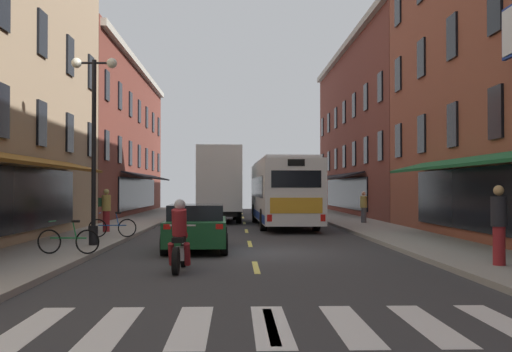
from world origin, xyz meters
The scene contains 16 objects.
ground_plane centered at (0.00, 0.00, -0.05)m, with size 34.80×80.00×0.10m, color #333335.
lane_centre_dashes centered at (0.00, -0.25, 0.00)m, with size 0.14×73.90×0.01m.
crosswalk_near centered at (0.00, -10.00, 0.00)m, with size 7.10×2.80×0.01m.
sidewalk_left centered at (-5.90, 0.00, 0.07)m, with size 3.00×80.00×0.14m, color gray.
sidewalk_right centered at (5.90, 0.00, 0.07)m, with size 3.00×80.00×0.14m, color gray.
transit_bus centered at (1.86, 12.92, 1.74)m, with size 2.82×11.92×3.32m.
box_truck centered at (-1.48, 17.11, 2.12)m, with size 2.73×7.13×4.17m.
sedan_near centered at (-1.69, 0.66, 0.72)m, with size 1.98×4.37×1.41m.
sedan_mid centered at (-1.22, 26.97, 0.75)m, with size 2.04×4.43×1.47m.
motorcycle_rider centered at (-1.78, -4.13, 0.71)m, with size 0.62×2.07×1.66m.
bicycle_near centered at (-4.94, 4.29, 0.50)m, with size 1.71×0.48×0.91m.
bicycle_mid centered at (-5.00, -1.57, 0.50)m, with size 1.71×0.48×0.91m.
pedestrian_near centered at (-5.78, 7.26, 1.06)m, with size 0.52×0.44×1.74m.
pedestrian_mid centered at (6.12, 13.69, 0.95)m, with size 0.36×0.36×1.59m.
pedestrian_far centered at (5.57, -4.43, 1.10)m, with size 0.36×0.36×1.84m.
street_lamp_twin centered at (-4.92, 1.11, 3.37)m, with size 1.42×0.32×5.86m.
Camera 1 is at (-0.50, -18.89, 1.92)m, focal length 44.65 mm.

